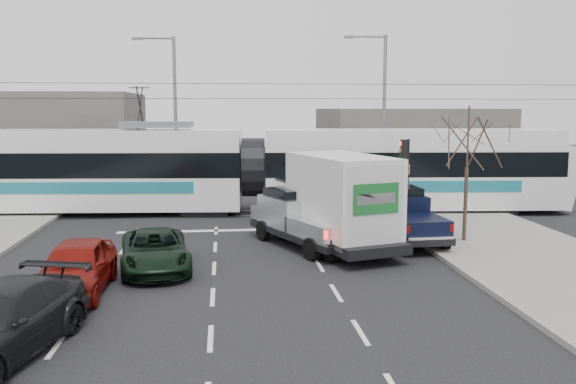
{
  "coord_description": "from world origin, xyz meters",
  "views": [
    {
      "loc": [
        -1.36,
        -19.08,
        5.1
      ],
      "look_at": [
        1.16,
        4.47,
        1.8
      ],
      "focal_mm": 38.0,
      "sensor_mm": 36.0,
      "label": 1
    }
  ],
  "objects": [
    {
      "name": "rails",
      "position": [
        0.0,
        10.0,
        0.01
      ],
      "size": [
        60.0,
        1.6,
        0.03
      ],
      "primitive_type": "cube",
      "color": "#33302D",
      "rests_on": "ground"
    },
    {
      "name": "box_truck",
      "position": [
        2.62,
        2.44,
        1.7
      ],
      "size": [
        4.21,
        7.26,
        3.44
      ],
      "rotation": [
        0.0,
        0.0,
        0.29
      ],
      "color": "black",
      "rests_on": "ground"
    },
    {
      "name": "traffic_signal",
      "position": [
        6.47,
        6.5,
        2.74
      ],
      "size": [
        0.44,
        0.44,
        3.6
      ],
      "color": "black",
      "rests_on": "ground"
    },
    {
      "name": "bare_tree",
      "position": [
        7.6,
        2.5,
        3.79
      ],
      "size": [
        2.4,
        2.4,
        5.0
      ],
      "color": "#47382B",
      "rests_on": "ground"
    },
    {
      "name": "sidewalk_right",
      "position": [
        9.0,
        0.0,
        0.07
      ],
      "size": [
        6.0,
        60.0,
        0.15
      ],
      "primitive_type": "cube",
      "color": "gray",
      "rests_on": "ground"
    },
    {
      "name": "green_car",
      "position": [
        -3.55,
        0.04,
        0.62
      ],
      "size": [
        2.67,
        4.71,
        1.24
      ],
      "primitive_type": "imported",
      "rotation": [
        0.0,
        0.0,
        0.14
      ],
      "color": "black",
      "rests_on": "ground"
    },
    {
      "name": "silver_pickup",
      "position": [
        1.52,
        3.0,
        1.02
      ],
      "size": [
        3.97,
        5.92,
        2.04
      ],
      "rotation": [
        0.0,
        0.0,
        0.41
      ],
      "color": "black",
      "rests_on": "ground"
    },
    {
      "name": "street_lamp_far",
      "position": [
        -4.19,
        16.0,
        5.11
      ],
      "size": [
        2.38,
        0.25,
        9.0
      ],
      "color": "slate",
      "rests_on": "ground"
    },
    {
      "name": "tram",
      "position": [
        0.03,
        10.29,
        2.13
      ],
      "size": [
        29.61,
        5.23,
        6.01
      ],
      "rotation": [
        0.0,
        0.0,
        -0.08
      ],
      "color": "white",
      "rests_on": "ground"
    },
    {
      "name": "ground",
      "position": [
        0.0,
        0.0,
        0.0
      ],
      "size": [
        120.0,
        120.0,
        0.0
      ],
      "primitive_type": "plane",
      "color": "black",
      "rests_on": "ground"
    },
    {
      "name": "street_lamp_near",
      "position": [
        7.31,
        14.0,
        5.11
      ],
      "size": [
        2.38,
        0.25,
        9.0
      ],
      "color": "slate",
      "rests_on": "ground"
    },
    {
      "name": "building_left",
      "position": [
        -14.0,
        22.0,
        3.0
      ],
      "size": [
        14.0,
        10.0,
        6.0
      ],
      "primitive_type": "cube",
      "color": "slate",
      "rests_on": "ground"
    },
    {
      "name": "building_right",
      "position": [
        12.0,
        24.0,
        2.5
      ],
      "size": [
        12.0,
        10.0,
        5.0
      ],
      "primitive_type": "cube",
      "color": "slate",
      "rests_on": "ground"
    },
    {
      "name": "navy_pickup",
      "position": [
        5.48,
        3.18,
        1.0
      ],
      "size": [
        2.09,
        4.9,
        2.02
      ],
      "rotation": [
        0.0,
        0.0,
        0.05
      ],
      "color": "black",
      "rests_on": "ground"
    },
    {
      "name": "red_car",
      "position": [
        -5.46,
        -2.19,
        0.74
      ],
      "size": [
        1.77,
        4.33,
        1.47
      ],
      "primitive_type": "imported",
      "rotation": [
        0.0,
        0.0,
        -0.01
      ],
      "color": "maroon",
      "rests_on": "ground"
    },
    {
      "name": "catenary",
      "position": [
        0.0,
        10.0,
        3.88
      ],
      "size": [
        60.0,
        0.2,
        7.0
      ],
      "color": "black",
      "rests_on": "ground"
    }
  ]
}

